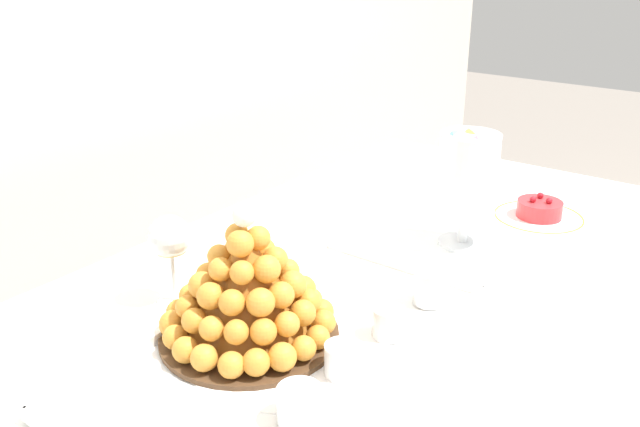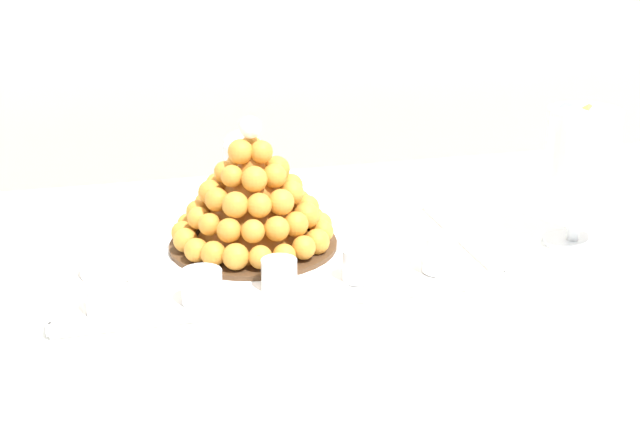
{
  "view_description": "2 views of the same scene",
  "coord_description": "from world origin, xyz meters",
  "px_view_note": "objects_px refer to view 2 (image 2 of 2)",
  "views": [
    {
      "loc": [
        -0.93,
        -0.57,
        1.37
      ],
      "look_at": [
        -0.13,
        0.03,
        0.97
      ],
      "focal_mm": 38.64,
      "sensor_mm": 36.0,
      "label": 1
    },
    {
      "loc": [
        -0.5,
        -1.22,
        1.34
      ],
      "look_at": [
        -0.18,
        -0.01,
        0.88
      ],
      "focal_mm": 48.22,
      "sensor_mm": 36.0,
      "label": 2
    }
  ],
  "objects_px": {
    "dessert_cup_mid_left": "(202,287)",
    "macaron_goblet": "(580,161)",
    "dessert_cup_left": "(105,296)",
    "dessert_cup_right": "(440,255)",
    "wine_glass": "(242,153)",
    "serving_tray": "(269,262)",
    "creme_brulee_ramekin": "(110,266)",
    "dessert_cup_mid_right": "(358,266)",
    "dessert_cup_centre": "(279,276)",
    "croquembouche": "(253,200)"
  },
  "relations": [
    {
      "from": "dessert_cup_left",
      "to": "macaron_goblet",
      "type": "distance_m",
      "value": 0.77
    },
    {
      "from": "serving_tray",
      "to": "macaron_goblet",
      "type": "relative_size",
      "value": 2.72
    },
    {
      "from": "dessert_cup_mid_left",
      "to": "dessert_cup_centre",
      "type": "relative_size",
      "value": 1.1
    },
    {
      "from": "macaron_goblet",
      "to": "wine_glass",
      "type": "bearing_deg",
      "value": 150.82
    },
    {
      "from": "macaron_goblet",
      "to": "croquembouche",
      "type": "bearing_deg",
      "value": 169.18
    },
    {
      "from": "dessert_cup_right",
      "to": "creme_brulee_ramekin",
      "type": "distance_m",
      "value": 0.5
    },
    {
      "from": "serving_tray",
      "to": "macaron_goblet",
      "type": "height_order",
      "value": "macaron_goblet"
    },
    {
      "from": "dessert_cup_mid_right",
      "to": "dessert_cup_right",
      "type": "height_order",
      "value": "dessert_cup_right"
    },
    {
      "from": "serving_tray",
      "to": "dessert_cup_mid_left",
      "type": "relative_size",
      "value": 11.3
    },
    {
      "from": "dessert_cup_mid_left",
      "to": "serving_tray",
      "type": "bearing_deg",
      "value": 44.69
    },
    {
      "from": "dessert_cup_left",
      "to": "dessert_cup_mid_right",
      "type": "relative_size",
      "value": 1.12
    },
    {
      "from": "creme_brulee_ramekin",
      "to": "croquembouche",
      "type": "bearing_deg",
      "value": 12.2
    },
    {
      "from": "dessert_cup_centre",
      "to": "macaron_goblet",
      "type": "height_order",
      "value": "macaron_goblet"
    },
    {
      "from": "dessert_cup_mid_right",
      "to": "creme_brulee_ramekin",
      "type": "distance_m",
      "value": 0.38
    },
    {
      "from": "creme_brulee_ramekin",
      "to": "macaron_goblet",
      "type": "bearing_deg",
      "value": -3.77
    },
    {
      "from": "serving_tray",
      "to": "macaron_goblet",
      "type": "distance_m",
      "value": 0.53
    },
    {
      "from": "serving_tray",
      "to": "macaron_goblet",
      "type": "bearing_deg",
      "value": -3.84
    },
    {
      "from": "dessert_cup_mid_right",
      "to": "wine_glass",
      "type": "relative_size",
      "value": 0.31
    },
    {
      "from": "dessert_cup_mid_right",
      "to": "creme_brulee_ramekin",
      "type": "bearing_deg",
      "value": 161.8
    },
    {
      "from": "croquembouche",
      "to": "wine_glass",
      "type": "bearing_deg",
      "value": 85.5
    },
    {
      "from": "dessert_cup_mid_left",
      "to": "dessert_cup_mid_right",
      "type": "distance_m",
      "value": 0.23
    },
    {
      "from": "dessert_cup_left",
      "to": "macaron_goblet",
      "type": "xyz_separation_m",
      "value": [
        0.76,
        0.08,
        0.11
      ]
    },
    {
      "from": "serving_tray",
      "to": "wine_glass",
      "type": "height_order",
      "value": "wine_glass"
    },
    {
      "from": "croquembouche",
      "to": "dessert_cup_mid_left",
      "type": "relative_size",
      "value": 4.7
    },
    {
      "from": "dessert_cup_centre",
      "to": "wine_glass",
      "type": "height_order",
      "value": "wine_glass"
    },
    {
      "from": "dessert_cup_mid_right",
      "to": "macaron_goblet",
      "type": "distance_m",
      "value": 0.41
    },
    {
      "from": "dessert_cup_mid_right",
      "to": "creme_brulee_ramekin",
      "type": "xyz_separation_m",
      "value": [
        -0.36,
        0.12,
        -0.01
      ]
    },
    {
      "from": "dessert_cup_mid_left",
      "to": "macaron_goblet",
      "type": "height_order",
      "value": "macaron_goblet"
    },
    {
      "from": "serving_tray",
      "to": "croquembouche",
      "type": "xyz_separation_m",
      "value": [
        -0.01,
        0.07,
        0.08
      ]
    },
    {
      "from": "dessert_cup_mid_left",
      "to": "wine_glass",
      "type": "relative_size",
      "value": 0.37
    },
    {
      "from": "dessert_cup_right",
      "to": "wine_glass",
      "type": "bearing_deg",
      "value": 124.5
    },
    {
      "from": "macaron_goblet",
      "to": "wine_glass",
      "type": "distance_m",
      "value": 0.58
    },
    {
      "from": "dessert_cup_right",
      "to": "dessert_cup_centre",
      "type": "bearing_deg",
      "value": -179.79
    },
    {
      "from": "dessert_cup_left",
      "to": "dessert_cup_right",
      "type": "height_order",
      "value": "dessert_cup_right"
    },
    {
      "from": "dessert_cup_mid_left",
      "to": "macaron_goblet",
      "type": "distance_m",
      "value": 0.64
    },
    {
      "from": "dessert_cup_left",
      "to": "macaron_goblet",
      "type": "height_order",
      "value": "macaron_goblet"
    },
    {
      "from": "croquembouche",
      "to": "dessert_cup_right",
      "type": "xyz_separation_m",
      "value": [
        0.25,
        -0.17,
        -0.05
      ]
    },
    {
      "from": "dessert_cup_centre",
      "to": "macaron_goblet",
      "type": "bearing_deg",
      "value": 7.69
    },
    {
      "from": "serving_tray",
      "to": "dessert_cup_centre",
      "type": "height_order",
      "value": "dessert_cup_centre"
    },
    {
      "from": "dessert_cup_centre",
      "to": "dessert_cup_right",
      "type": "xyz_separation_m",
      "value": [
        0.25,
        0.0,
        0.01
      ]
    },
    {
      "from": "dessert_cup_left",
      "to": "dessert_cup_mid_right",
      "type": "distance_m",
      "value": 0.37
    },
    {
      "from": "wine_glass",
      "to": "dessert_cup_centre",
      "type": "bearing_deg",
      "value": -91.3
    },
    {
      "from": "serving_tray",
      "to": "dessert_cup_right",
      "type": "xyz_separation_m",
      "value": [
        0.24,
        -0.1,
        0.03
      ]
    },
    {
      "from": "dessert_cup_mid_left",
      "to": "wine_glass",
      "type": "xyz_separation_m",
      "value": [
        0.12,
        0.36,
        0.08
      ]
    },
    {
      "from": "croquembouche",
      "to": "wine_glass",
      "type": "xyz_separation_m",
      "value": [
        0.01,
        0.18,
        0.03
      ]
    },
    {
      "from": "dessert_cup_right",
      "to": "wine_glass",
      "type": "height_order",
      "value": "wine_glass"
    },
    {
      "from": "dessert_cup_mid_left",
      "to": "creme_brulee_ramekin",
      "type": "bearing_deg",
      "value": 133.04
    },
    {
      "from": "croquembouche",
      "to": "wine_glass",
      "type": "height_order",
      "value": "croquembouche"
    },
    {
      "from": "dessert_cup_mid_right",
      "to": "wine_glass",
      "type": "height_order",
      "value": "wine_glass"
    },
    {
      "from": "dessert_cup_mid_left",
      "to": "macaron_goblet",
      "type": "relative_size",
      "value": 0.24
    }
  ]
}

